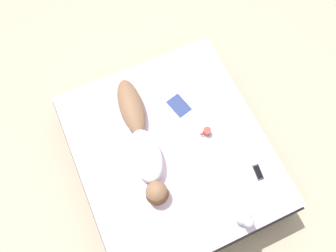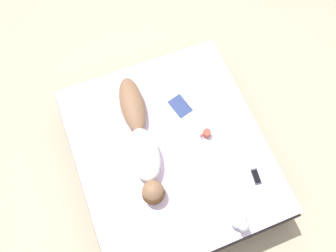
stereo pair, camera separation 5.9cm
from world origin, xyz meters
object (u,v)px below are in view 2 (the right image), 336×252
(open_magazine, at_px, (189,100))
(cell_phone, at_px, (256,177))
(coffee_mug, at_px, (206,134))
(person, at_px, (141,142))

(open_magazine, height_order, cell_phone, same)
(coffee_mug, bearing_deg, cell_phone, 115.99)
(open_magazine, relative_size, cell_phone, 3.52)
(person, relative_size, cell_phone, 8.37)
(cell_phone, bearing_deg, coffee_mug, -56.68)
(person, relative_size, open_magazine, 2.38)
(open_magazine, bearing_deg, coffee_mug, 76.48)
(open_magazine, bearing_deg, cell_phone, 91.43)
(person, distance_m, cell_phone, 1.14)
(open_magazine, xyz_separation_m, cell_phone, (-0.28, 0.97, 0.00))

